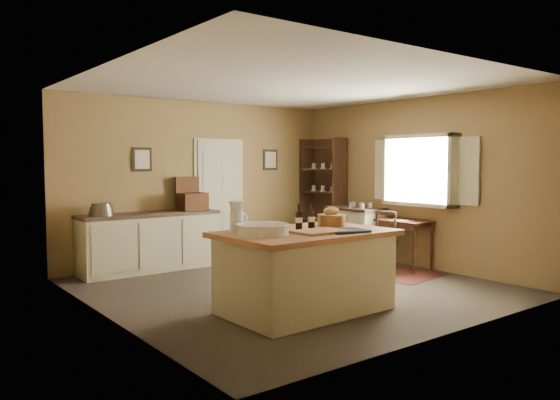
# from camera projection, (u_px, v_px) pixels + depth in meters

# --- Properties ---
(ground) EXTENTS (5.00, 5.00, 0.00)m
(ground) POSITION_uv_depth(u_px,v_px,m) (292.00, 287.00, 7.35)
(ground) COLOR #4B4139
(ground) RESTS_ON ground
(wall_back) EXTENTS (5.00, 0.10, 2.70)m
(wall_back) POSITION_uv_depth(u_px,v_px,m) (201.00, 182.00, 9.24)
(wall_back) COLOR olive
(wall_back) RESTS_ON ground
(wall_front) EXTENTS (5.00, 0.10, 2.70)m
(wall_front) POSITION_uv_depth(u_px,v_px,m) (454.00, 196.00, 5.27)
(wall_front) COLOR olive
(wall_front) RESTS_ON ground
(wall_left) EXTENTS (0.10, 5.00, 2.70)m
(wall_left) POSITION_uv_depth(u_px,v_px,m) (107.00, 193.00, 5.74)
(wall_left) COLOR olive
(wall_left) RESTS_ON ground
(wall_right) EXTENTS (0.10, 5.00, 2.70)m
(wall_right) POSITION_uv_depth(u_px,v_px,m) (414.00, 183.00, 8.76)
(wall_right) COLOR olive
(wall_right) RESTS_ON ground
(ceiling) EXTENTS (5.00, 5.00, 0.00)m
(ceiling) POSITION_uv_depth(u_px,v_px,m) (293.00, 84.00, 7.16)
(ceiling) COLOR silver
(ceiling) RESTS_ON wall_back
(door) EXTENTS (0.97, 0.06, 2.11)m
(door) POSITION_uv_depth(u_px,v_px,m) (220.00, 198.00, 9.45)
(door) COLOR beige
(door) RESTS_ON ground
(framed_prints) EXTENTS (2.82, 0.02, 0.38)m
(framed_prints) POSITION_uv_depth(u_px,v_px,m) (211.00, 160.00, 9.31)
(framed_prints) COLOR black
(framed_prints) RESTS_ON ground
(window) EXTENTS (0.25, 1.99, 1.12)m
(window) POSITION_uv_depth(u_px,v_px,m) (421.00, 170.00, 8.54)
(window) COLOR beige
(window) RESTS_ON ground
(work_island) EXTENTS (1.94, 1.28, 1.20)m
(work_island) POSITION_uv_depth(u_px,v_px,m) (304.00, 269.00, 6.13)
(work_island) COLOR beige
(work_island) RESTS_ON ground
(sideboard) EXTENTS (2.17, 0.62, 1.18)m
(sideboard) POSITION_uv_depth(u_px,v_px,m) (150.00, 240.00, 8.42)
(sideboard) COLOR beige
(sideboard) RESTS_ON ground
(rug) EXTENTS (1.34, 1.76, 0.01)m
(rug) POSITION_uv_depth(u_px,v_px,m) (384.00, 271.00, 8.36)
(rug) COLOR #502218
(rug) RESTS_ON ground
(writing_desk) EXTENTS (0.51, 0.83, 0.82)m
(writing_desk) POSITION_uv_depth(u_px,v_px,m) (404.00, 227.00, 8.58)
(writing_desk) COLOR #32180F
(writing_desk) RESTS_ON ground
(desk_chair) EXTENTS (0.46, 0.46, 0.90)m
(desk_chair) POSITION_uv_depth(u_px,v_px,m) (378.00, 242.00, 8.37)
(desk_chair) COLOR black
(desk_chair) RESTS_ON ground
(right_cabinet) EXTENTS (0.57, 1.03, 0.99)m
(right_cabinet) POSITION_uv_depth(u_px,v_px,m) (355.00, 233.00, 9.46)
(right_cabinet) COLOR beige
(right_cabinet) RESTS_ON ground
(shelving_unit) EXTENTS (0.36, 0.95, 2.12)m
(shelving_unit) POSITION_uv_depth(u_px,v_px,m) (325.00, 195.00, 10.27)
(shelving_unit) COLOR black
(shelving_unit) RESTS_ON ground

